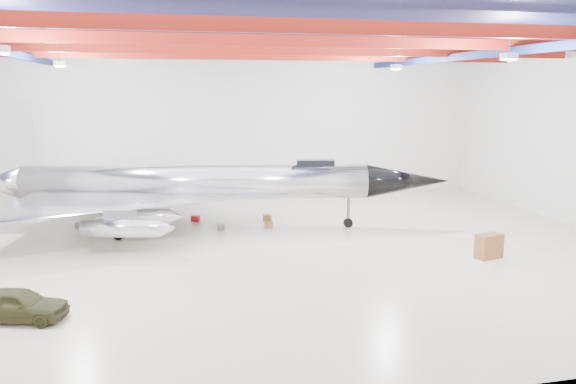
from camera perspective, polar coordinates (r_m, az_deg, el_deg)
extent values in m
plane|color=beige|center=(29.50, -3.19, -5.96)|extent=(40.00, 40.00, 0.00)
plane|color=silver|center=(43.27, -6.50, 6.65)|extent=(40.00, 0.00, 40.00)
plane|color=#0A0F38|center=(28.42, -3.42, 15.83)|extent=(40.00, 40.00, 0.00)
cube|color=maroon|center=(19.57, 0.93, 16.51)|extent=(39.50, 0.25, 0.50)
cube|color=maroon|center=(25.43, -2.31, 15.11)|extent=(39.50, 0.25, 0.50)
cube|color=maroon|center=(31.33, -4.30, 14.22)|extent=(39.50, 0.25, 0.50)
cube|color=maroon|center=(37.27, -5.66, 13.60)|extent=(39.50, 0.25, 0.50)
cube|color=#0D1C4F|center=(32.49, 18.58, 13.05)|extent=(0.25, 29.50, 0.40)
cube|color=silver|center=(22.66, -27.21, 12.79)|extent=(0.55, 0.55, 0.25)
cube|color=silver|center=(26.33, 21.53, 12.73)|extent=(0.55, 0.55, 0.25)
cube|color=silver|center=(34.41, -22.15, 11.99)|extent=(0.55, 0.55, 0.25)
cube|color=silver|center=(36.93, 10.93, 12.40)|extent=(0.55, 0.55, 0.25)
cylinder|color=silver|center=(33.89, -9.32, 1.01)|extent=(20.35, 5.85, 2.03)
cone|color=black|center=(34.53, 12.07, 1.09)|extent=(5.38, 2.96, 2.03)
cube|color=silver|center=(36.59, -26.31, 4.93)|extent=(2.82, 0.66, 4.58)
cube|color=black|center=(33.51, 2.79, 2.88)|extent=(2.35, 1.22, 0.51)
cylinder|color=silver|center=(29.40, -16.61, -3.58)|extent=(3.97, 1.63, 0.92)
cylinder|color=silver|center=(31.79, -15.44, -2.47)|extent=(3.97, 1.63, 0.92)
cylinder|color=silver|center=(37.61, -13.24, -0.40)|extent=(3.97, 1.63, 0.92)
cylinder|color=silver|center=(40.06, -12.51, 0.29)|extent=(3.97, 1.63, 0.92)
cylinder|color=#59595B|center=(34.24, 6.14, -2.11)|extent=(0.18, 0.18, 1.83)
cylinder|color=black|center=(34.38, 6.12, -3.13)|extent=(0.60, 0.33, 0.57)
cylinder|color=#59595B|center=(32.64, -16.92, -3.13)|extent=(0.18, 0.18, 1.83)
cylinder|color=black|center=(32.79, -16.86, -4.20)|extent=(0.60, 0.33, 0.57)
cylinder|color=#59595B|center=(37.45, -14.88, -1.31)|extent=(0.18, 0.18, 1.83)
cylinder|color=black|center=(37.58, -14.84, -2.26)|extent=(0.60, 0.33, 0.57)
imported|color=#313118|center=(23.01, -25.76, -10.25)|extent=(3.81, 2.33, 1.21)
cube|color=brown|center=(29.75, 19.74, -5.20)|extent=(1.48, 1.01, 1.24)
cube|color=olive|center=(34.07, -16.78, -3.84)|extent=(0.59, 0.51, 0.35)
cube|color=#A6101D|center=(36.29, -9.37, -2.66)|extent=(0.63, 0.58, 0.36)
cylinder|color=#59595B|center=(33.72, -6.83, -3.59)|extent=(0.52, 0.52, 0.37)
cube|color=olive|center=(36.01, -2.13, -2.62)|extent=(0.62, 0.54, 0.37)
cube|color=#59595B|center=(36.49, -20.44, -3.16)|extent=(0.49, 0.42, 0.30)
cube|color=olive|center=(34.15, -1.97, -3.36)|extent=(0.58, 0.50, 0.36)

